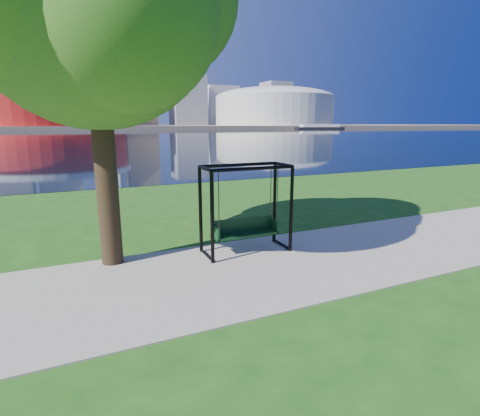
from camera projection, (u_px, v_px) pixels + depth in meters
ground at (244, 262)px, 8.82m from camera, size 900.00×900.00×0.00m
path at (254, 269)px, 8.37m from camera, size 120.00×4.00×0.03m
river at (80, 136)px, 99.24m from camera, size 900.00×180.00×0.02m
far_bank at (70, 127)px, 279.86m from camera, size 900.00×228.00×2.00m
stadium at (50, 104)px, 209.94m from camera, size 83.00×83.00×32.00m
arena at (274, 106)px, 268.58m from camera, size 84.00×84.00×26.56m
skyline at (59, 79)px, 282.31m from camera, size 392.00×66.00×96.50m
swing at (246, 211)px, 9.27m from camera, size 2.18×0.97×2.22m
barge at (320, 127)px, 226.81m from camera, size 30.22×14.23×2.92m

